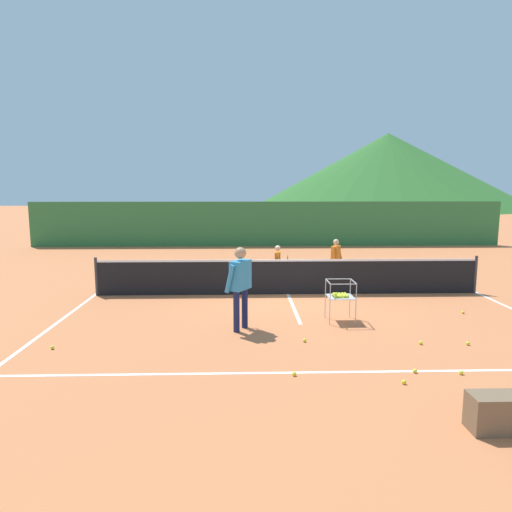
{
  "coord_description": "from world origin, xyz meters",
  "views": [
    {
      "loc": [
        -1.24,
        -12.42,
        2.94
      ],
      "look_at": [
        -0.89,
        -0.36,
        1.13
      ],
      "focal_mm": 32.45,
      "sensor_mm": 36.0,
      "label": 1
    }
  ],
  "objects_px": {
    "instructor": "(240,281)",
    "tennis_ball_6": "(463,312)",
    "tennis_ball_7": "(404,382)",
    "tennis_ball_8": "(294,374)",
    "tennis_net": "(288,276)",
    "ball_cart": "(340,295)",
    "tennis_ball_3": "(421,343)",
    "student_0": "(278,261)",
    "tennis_ball_0": "(305,340)",
    "student_1": "(336,256)",
    "tennis_ball_4": "(468,343)",
    "tennis_ball_5": "(52,347)",
    "tennis_ball_2": "(415,371)",
    "tennis_ball_1": "(461,372)"
  },
  "relations": [
    {
      "from": "instructor",
      "to": "tennis_ball_6",
      "type": "bearing_deg",
      "value": 11.48
    },
    {
      "from": "instructor",
      "to": "student_1",
      "type": "bearing_deg",
      "value": 58.81
    },
    {
      "from": "ball_cart",
      "to": "instructor",
      "type": "bearing_deg",
      "value": -165.9
    },
    {
      "from": "tennis_ball_5",
      "to": "student_0",
      "type": "bearing_deg",
      "value": 50.05
    },
    {
      "from": "tennis_ball_0",
      "to": "tennis_ball_4",
      "type": "bearing_deg",
      "value": -4.89
    },
    {
      "from": "tennis_net",
      "to": "ball_cart",
      "type": "xyz_separation_m",
      "value": [
        0.89,
        -2.59,
        0.08
      ]
    },
    {
      "from": "tennis_ball_1",
      "to": "tennis_ball_2",
      "type": "relative_size",
      "value": 1.0
    },
    {
      "from": "tennis_net",
      "to": "tennis_ball_2",
      "type": "relative_size",
      "value": 154.51
    },
    {
      "from": "tennis_net",
      "to": "student_0",
      "type": "distance_m",
      "value": 1.24
    },
    {
      "from": "ball_cart",
      "to": "tennis_ball_5",
      "type": "height_order",
      "value": "ball_cart"
    },
    {
      "from": "tennis_ball_3",
      "to": "student_1",
      "type": "bearing_deg",
      "value": 94.22
    },
    {
      "from": "tennis_ball_0",
      "to": "tennis_ball_5",
      "type": "xyz_separation_m",
      "value": [
        -4.66,
        -0.26,
        0.0
      ]
    },
    {
      "from": "tennis_ball_2",
      "to": "tennis_ball_5",
      "type": "relative_size",
      "value": 1.0
    },
    {
      "from": "tennis_ball_7",
      "to": "student_0",
      "type": "bearing_deg",
      "value": 100.82
    },
    {
      "from": "tennis_ball_1",
      "to": "tennis_ball_3",
      "type": "height_order",
      "value": "same"
    },
    {
      "from": "tennis_ball_0",
      "to": "tennis_ball_4",
      "type": "xyz_separation_m",
      "value": [
        3.04,
        -0.26,
        0.0
      ]
    },
    {
      "from": "student_0",
      "to": "tennis_ball_0",
      "type": "height_order",
      "value": "student_0"
    },
    {
      "from": "tennis_ball_7",
      "to": "tennis_ball_4",
      "type": "bearing_deg",
      "value": 43.08
    },
    {
      "from": "tennis_ball_8",
      "to": "tennis_ball_2",
      "type": "bearing_deg",
      "value": 1.88
    },
    {
      "from": "ball_cart",
      "to": "tennis_ball_2",
      "type": "relative_size",
      "value": 13.22
    },
    {
      "from": "tennis_net",
      "to": "tennis_ball_1",
      "type": "xyz_separation_m",
      "value": [
        2.2,
        -5.57,
        -0.47
      ]
    },
    {
      "from": "tennis_net",
      "to": "tennis_ball_2",
      "type": "bearing_deg",
      "value": -74.75
    },
    {
      "from": "instructor",
      "to": "tennis_ball_1",
      "type": "height_order",
      "value": "instructor"
    },
    {
      "from": "tennis_ball_2",
      "to": "tennis_ball_1",
      "type": "bearing_deg",
      "value": -6.82
    },
    {
      "from": "tennis_ball_7",
      "to": "tennis_ball_1",
      "type": "bearing_deg",
      "value": 17.81
    },
    {
      "from": "tennis_net",
      "to": "tennis_ball_3",
      "type": "bearing_deg",
      "value": -63.26
    },
    {
      "from": "ball_cart",
      "to": "tennis_ball_7",
      "type": "height_order",
      "value": "ball_cart"
    },
    {
      "from": "instructor",
      "to": "tennis_ball_5",
      "type": "distance_m",
      "value": 3.74
    },
    {
      "from": "tennis_ball_7",
      "to": "ball_cart",
      "type": "bearing_deg",
      "value": 94.84
    },
    {
      "from": "tennis_ball_2",
      "to": "tennis_ball_3",
      "type": "bearing_deg",
      "value": 65.43
    },
    {
      "from": "tennis_ball_4",
      "to": "tennis_ball_6",
      "type": "relative_size",
      "value": 1.0
    },
    {
      "from": "tennis_ball_7",
      "to": "tennis_ball_8",
      "type": "height_order",
      "value": "same"
    },
    {
      "from": "tennis_ball_4",
      "to": "tennis_ball_5",
      "type": "height_order",
      "value": "same"
    },
    {
      "from": "student_0",
      "to": "student_1",
      "type": "distance_m",
      "value": 1.93
    },
    {
      "from": "instructor",
      "to": "tennis_ball_4",
      "type": "relative_size",
      "value": 25.41
    },
    {
      "from": "student_0",
      "to": "ball_cart",
      "type": "bearing_deg",
      "value": -74.14
    },
    {
      "from": "tennis_net",
      "to": "student_0",
      "type": "xyz_separation_m",
      "value": [
        -0.18,
        1.2,
        0.23
      ]
    },
    {
      "from": "tennis_ball_8",
      "to": "student_1",
      "type": "bearing_deg",
      "value": 73.92
    },
    {
      "from": "student_0",
      "to": "tennis_ball_8",
      "type": "height_order",
      "value": "student_0"
    },
    {
      "from": "tennis_ball_3",
      "to": "tennis_ball_1",
      "type": "bearing_deg",
      "value": -85.78
    },
    {
      "from": "instructor",
      "to": "tennis_ball_3",
      "type": "distance_m",
      "value": 3.69
    },
    {
      "from": "tennis_ball_2",
      "to": "tennis_ball_8",
      "type": "bearing_deg",
      "value": -178.12
    },
    {
      "from": "tennis_net",
      "to": "instructor",
      "type": "height_order",
      "value": "instructor"
    },
    {
      "from": "ball_cart",
      "to": "student_0",
      "type": "bearing_deg",
      "value": 105.86
    },
    {
      "from": "instructor",
      "to": "tennis_ball_0",
      "type": "height_order",
      "value": "instructor"
    },
    {
      "from": "student_0",
      "to": "tennis_ball_2",
      "type": "height_order",
      "value": "student_0"
    },
    {
      "from": "student_0",
      "to": "tennis_ball_0",
      "type": "xyz_separation_m",
      "value": [
        0.11,
        -5.16,
        -0.69
      ]
    },
    {
      "from": "ball_cart",
      "to": "tennis_ball_3",
      "type": "distance_m",
      "value": 2.06
    },
    {
      "from": "instructor",
      "to": "student_0",
      "type": "distance_m",
      "value": 4.49
    },
    {
      "from": "tennis_net",
      "to": "tennis_ball_8",
      "type": "bearing_deg",
      "value": -94.55
    }
  ]
}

